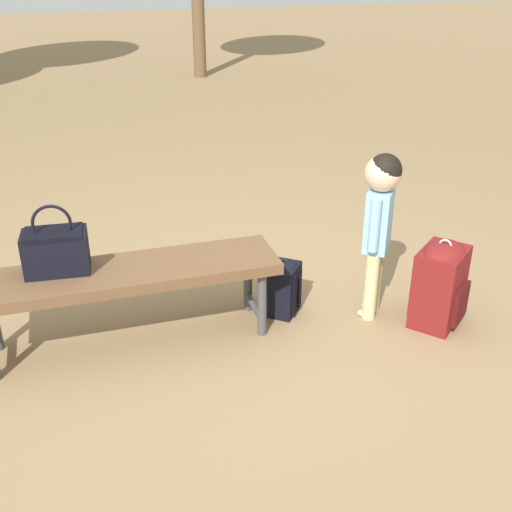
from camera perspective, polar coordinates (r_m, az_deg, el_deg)
name	(u,v)px	position (r m, az deg, el deg)	size (l,w,h in m)	color
ground_plane	(261,332)	(3.59, 0.43, -6.84)	(40.00, 40.00, 0.00)	#8C704C
park_bench	(127,278)	(3.38, -11.55, -1.96)	(1.61, 0.42, 0.45)	brown
handbag	(56,249)	(3.35, -17.63, 0.57)	(0.34, 0.21, 0.37)	black
child_standing	(380,211)	(3.53, 11.10, 4.00)	(0.20, 0.22, 0.98)	#CCCC8C
backpack_large	(440,282)	(3.69, 16.29, -2.26)	(0.39, 0.37, 0.52)	maroon
backpack_small	(283,286)	(3.69, 2.50, -2.71)	(0.25, 0.26, 0.35)	black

